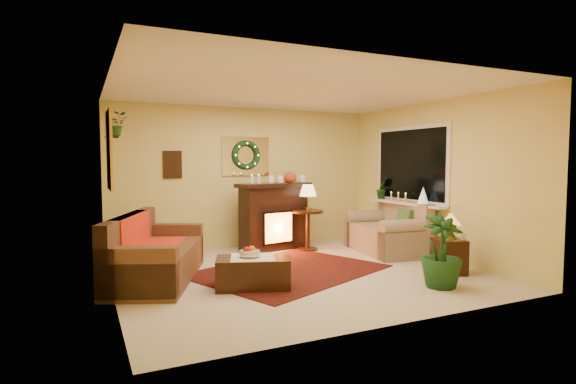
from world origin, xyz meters
name	(u,v)px	position (x,y,z in m)	size (l,w,h in m)	color
floor	(298,273)	(0.00, 0.00, 0.00)	(5.00, 5.00, 0.00)	beige
ceiling	(298,91)	(0.00, 0.00, 2.60)	(5.00, 5.00, 0.00)	white
wall_back	(245,178)	(0.00, 2.25, 1.30)	(5.00, 5.00, 0.00)	#EFD88C
wall_front	(401,194)	(0.00, -2.25, 1.30)	(5.00, 5.00, 0.00)	#EFD88C
wall_left	(110,187)	(-2.50, 0.00, 1.30)	(4.50, 4.50, 0.00)	#EFD88C
wall_right	(433,180)	(2.50, 0.00, 1.30)	(4.50, 4.50, 0.00)	#EFD88C
area_rug	(288,271)	(-0.08, 0.16, 0.01)	(2.63, 1.97, 0.01)	#510204
sofa	(158,249)	(-1.89, 0.46, 0.43)	(0.92, 2.08, 0.89)	brown
red_throw	(151,245)	(-1.96, 0.64, 0.46)	(0.77, 1.26, 0.02)	red
fireplace	(274,219)	(0.36, 1.74, 0.55)	(1.25, 0.40, 1.14)	black
poinsettia	(290,178)	(0.68, 1.73, 1.30)	(0.23, 0.23, 0.23)	#A5301A
mantel_candle_a	(252,181)	(-0.07, 1.71, 1.26)	(0.07, 0.07, 0.20)	white
mantel_candle_b	(259,181)	(0.07, 1.73, 1.26)	(0.07, 0.07, 0.20)	#FCE8C4
mantel_mirror	(246,156)	(0.00, 2.23, 1.70)	(0.92, 0.02, 0.72)	white
wreath	(246,155)	(0.00, 2.19, 1.72)	(0.55, 0.55, 0.11)	#194719
wall_art	(173,165)	(-1.35, 2.23, 1.55)	(0.32, 0.03, 0.48)	#381E11
gold_mirror	(109,150)	(-2.48, 0.30, 1.75)	(0.03, 0.84, 1.00)	gold
hanging_plant	(116,136)	(-2.34, 1.05, 1.97)	(0.33, 0.28, 0.36)	#194719
loveseat	(386,229)	(2.06, 0.68, 0.42)	(0.91, 1.57, 0.91)	tan
window_frame	(411,165)	(2.48, 0.55, 1.55)	(0.03, 1.86, 1.36)	white
window_glass	(410,165)	(2.47, 0.55, 1.55)	(0.02, 1.70, 1.22)	black
window_sill	(405,203)	(2.38, 0.55, 0.87)	(0.22, 1.86, 0.04)	white
mini_tree	(423,196)	(2.35, 0.07, 1.04)	(0.19, 0.19, 0.28)	white
sill_plant	(382,189)	(2.39, 1.25, 1.08)	(0.29, 0.23, 0.53)	#22461D
side_table_round	(308,232)	(0.89, 1.43, 0.33)	(0.56, 0.56, 0.72)	black
lamp_cream	(308,202)	(0.90, 1.43, 0.88)	(0.31, 0.31, 0.48)	beige
end_table_square	(449,255)	(1.95, -0.94, 0.27)	(0.41, 0.41, 0.50)	black
lamp_tiffany	(451,222)	(1.95, -0.95, 0.74)	(0.29, 0.29, 0.42)	gold
coffee_table	(253,272)	(-0.86, -0.44, 0.21)	(0.92, 0.51, 0.39)	black
fruit_bowl	(250,253)	(-0.90, -0.42, 0.45)	(0.26, 0.26, 0.06)	silver
floor_palm	(441,252)	(1.33, -1.42, 0.45)	(1.56, 1.56, 2.79)	#194511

